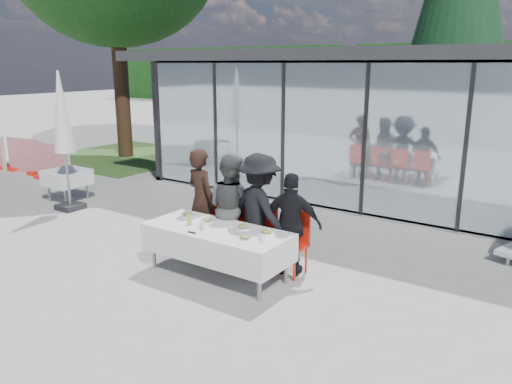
# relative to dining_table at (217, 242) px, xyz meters

# --- Properties ---
(ground) EXTENTS (90.00, 90.00, 0.00)m
(ground) POSITION_rel_dining_table_xyz_m (-0.42, 0.05, -0.54)
(ground) COLOR #999791
(ground) RESTS_ON ground
(pavilion) EXTENTS (14.80, 8.80, 3.44)m
(pavilion) POSITION_rel_dining_table_xyz_m (1.58, 8.22, 1.61)
(pavilion) COLOR gray
(pavilion) RESTS_ON ground
(treeline) EXTENTS (62.50, 2.00, 4.40)m
(treeline) POSITION_rel_dining_table_xyz_m (-2.42, 28.05, 1.66)
(treeline) COLOR black
(treeline) RESTS_ON ground
(dining_table) EXTENTS (2.26, 0.96, 0.75)m
(dining_table) POSITION_rel_dining_table_xyz_m (0.00, 0.00, 0.00)
(dining_table) COLOR silver
(dining_table) RESTS_ON ground
(diner_a) EXTENTS (0.79, 0.79, 1.78)m
(diner_a) POSITION_rel_dining_table_xyz_m (-0.88, 0.68, 0.35)
(diner_a) COLOR black
(diner_a) RESTS_ON ground
(diner_chair_a) EXTENTS (0.44, 0.44, 0.97)m
(diner_chair_a) POSITION_rel_dining_table_xyz_m (-0.88, 0.75, -0.00)
(diner_chair_a) COLOR red
(diner_chair_a) RESTS_ON ground
(diner_b) EXTENTS (1.00, 1.00, 1.75)m
(diner_b) POSITION_rel_dining_table_xyz_m (-0.25, 0.68, 0.34)
(diner_b) COLOR #4D4D4D
(diner_b) RESTS_ON ground
(diner_chair_b) EXTENTS (0.44, 0.44, 0.97)m
(diner_chair_b) POSITION_rel_dining_table_xyz_m (-0.25, 0.75, -0.00)
(diner_chair_b) COLOR red
(diner_chair_b) RESTS_ON ground
(diner_c) EXTENTS (1.49, 1.49, 1.81)m
(diner_c) POSITION_rel_dining_table_xyz_m (0.31, 0.68, 0.37)
(diner_c) COLOR black
(diner_c) RESTS_ON ground
(diner_chair_c) EXTENTS (0.44, 0.44, 0.97)m
(diner_chair_c) POSITION_rel_dining_table_xyz_m (0.31, 0.75, -0.00)
(diner_chair_c) COLOR red
(diner_chair_c) RESTS_ON ground
(diner_d) EXTENTS (1.15, 1.15, 1.58)m
(diner_d) POSITION_rel_dining_table_xyz_m (0.89, 0.68, 0.25)
(diner_d) COLOR black
(diner_d) RESTS_ON ground
(diner_chair_d) EXTENTS (0.44, 0.44, 0.97)m
(diner_chair_d) POSITION_rel_dining_table_xyz_m (0.89, 0.75, -0.00)
(diner_chair_d) COLOR red
(diner_chair_d) RESTS_ON ground
(plate_a) EXTENTS (0.23, 0.23, 0.07)m
(plate_a) POSITION_rel_dining_table_xyz_m (-0.76, 0.21, 0.24)
(plate_a) COLOR white
(plate_a) RESTS_ON dining_table
(plate_b) EXTENTS (0.23, 0.23, 0.07)m
(plate_b) POSITION_rel_dining_table_xyz_m (-0.34, 0.17, 0.24)
(plate_b) COLOR white
(plate_b) RESTS_ON dining_table
(plate_c) EXTENTS (0.23, 0.23, 0.07)m
(plate_c) POSITION_rel_dining_table_xyz_m (0.32, 0.21, 0.24)
(plate_c) COLOR white
(plate_c) RESTS_ON dining_table
(plate_d) EXTENTS (0.23, 0.23, 0.07)m
(plate_d) POSITION_rel_dining_table_xyz_m (0.75, 0.22, 0.24)
(plate_d) COLOR white
(plate_d) RESTS_ON dining_table
(plate_extra) EXTENTS (0.23, 0.23, 0.07)m
(plate_extra) POSITION_rel_dining_table_xyz_m (0.63, -0.15, 0.24)
(plate_extra) COLOR white
(plate_extra) RESTS_ON dining_table
(juice_bottle) EXTENTS (0.06, 0.06, 0.15)m
(juice_bottle) POSITION_rel_dining_table_xyz_m (-0.46, -0.09, 0.29)
(juice_bottle) COLOR #8BAD48
(juice_bottle) RESTS_ON dining_table
(drinking_glasses) EXTENTS (1.16, 0.15, 0.10)m
(drinking_glasses) POSITION_rel_dining_table_xyz_m (0.17, -0.10, 0.26)
(drinking_glasses) COLOR silver
(drinking_glasses) RESTS_ON dining_table
(folded_eyeglasses) EXTENTS (0.14, 0.03, 0.01)m
(folded_eyeglasses) POSITION_rel_dining_table_xyz_m (-0.17, -0.37, 0.22)
(folded_eyeglasses) COLOR black
(folded_eyeglasses) RESTS_ON dining_table
(spare_table_left) EXTENTS (0.86, 0.86, 0.74)m
(spare_table_left) POSITION_rel_dining_table_xyz_m (-5.57, 1.36, 0.02)
(spare_table_left) COLOR silver
(spare_table_left) RESTS_ON ground
(market_umbrella) EXTENTS (0.50, 0.50, 3.00)m
(market_umbrella) POSITION_rel_dining_table_xyz_m (-4.93, 0.94, 1.41)
(market_umbrella) COLOR black
(market_umbrella) RESTS_ON ground
(grass_patch) EXTENTS (5.00, 5.00, 0.02)m
(grass_patch) POSITION_rel_dining_table_xyz_m (-8.92, 6.05, -0.53)
(grass_patch) COLOR #385926
(grass_patch) RESTS_ON ground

